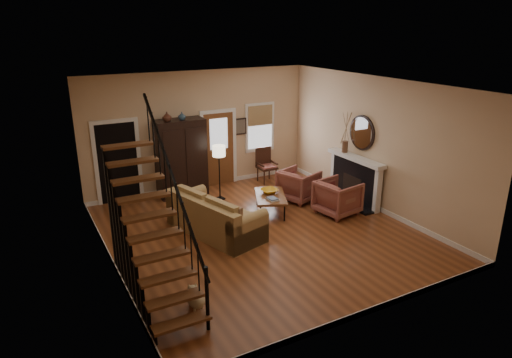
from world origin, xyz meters
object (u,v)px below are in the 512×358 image
coffee_table (270,204)px  sofa (215,215)px  armchair_left (338,197)px  side_chair (267,166)px  armoire (181,158)px  armchair_right (299,185)px  floor_lamp (219,173)px

coffee_table → sofa: bearing=-166.3°
armchair_left → side_chair: side_chair is taller
armoire → side_chair: size_ratio=2.06×
armchair_left → armchair_right: bearing=5.0°
coffee_table → side_chair: bearing=62.4°
armchair_left → side_chair: 2.91m
floor_lamp → side_chair: (1.80, 0.61, -0.23)m
armoire → sofa: armoire is taller
floor_lamp → armoire: bearing=132.9°
coffee_table → armchair_right: armchair_right is taller
armoire → floor_lamp: armoire is taller
armoire → floor_lamp: bearing=-47.1°
armchair_right → floor_lamp: (-1.82, 1.04, 0.33)m
armchair_right → floor_lamp: 2.13m
armchair_right → side_chair: 1.65m
sofa → armchair_left: size_ratio=2.49×
side_chair → floor_lamp: bearing=-161.2°
sofa → side_chair: bearing=25.6°
side_chair → coffee_table: bearing=-117.6°
armchair_right → side_chair: size_ratio=0.90×
armchair_right → armchair_left: bearing=175.2°
sofa → floor_lamp: 2.09m
coffee_table → armoire: bearing=123.2°
coffee_table → floor_lamp: floor_lamp is taller
armoire → armchair_left: size_ratio=2.24×
armchair_right → sofa: bearing=86.9°
armchair_left → armchair_right: 1.28m
sofa → coffee_table: sofa is taller
armchair_left → floor_lamp: bearing=33.7°
armoire → coffee_table: armoire is taller
armoire → armchair_left: armoire is taller
sofa → coffee_table: 1.72m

